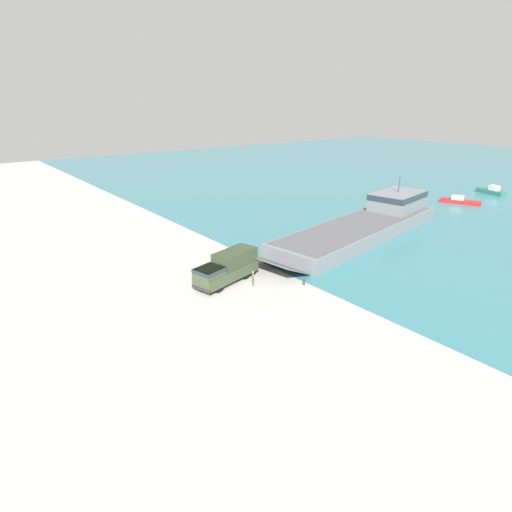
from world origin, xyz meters
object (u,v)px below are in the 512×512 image
at_px(mooring_bollard, 304,282).
at_px(soldier_on_ramp, 253,277).
at_px(landing_craft, 370,221).
at_px(moored_boat_c, 492,191).
at_px(moored_boat_b, 460,201).
at_px(military_truck, 228,267).

bearing_deg(mooring_bollard, soldier_on_ramp, -125.96).
bearing_deg(soldier_on_ramp, landing_craft, -131.85).
bearing_deg(soldier_on_ramp, moored_boat_c, -137.35).
bearing_deg(soldier_on_ramp, mooring_bollard, -177.25).
bearing_deg(moored_boat_b, moored_boat_c, 160.81).
distance_m(landing_craft, military_truck, 27.00).
distance_m(moored_boat_b, moored_boat_c, 14.01).
distance_m(military_truck, mooring_bollard, 8.26).
relative_size(soldier_on_ramp, moored_boat_c, 0.27).
relative_size(landing_craft, moored_boat_b, 5.11).
height_order(moored_boat_b, moored_boat_c, moored_boat_c).
bearing_deg(landing_craft, soldier_on_ramp, -88.47).
height_order(landing_craft, moored_boat_c, landing_craft).
xyz_separation_m(soldier_on_ramp, moored_boat_c, (-4.73, 68.68, -0.33)).
bearing_deg(soldier_on_ramp, military_truck, -23.05).
distance_m(military_truck, moored_boat_c, 70.12).
height_order(soldier_on_ramp, moored_boat_b, soldier_on_ramp).
bearing_deg(mooring_bollard, moored_boat_b, 98.98).
distance_m(soldier_on_ramp, moored_boat_b, 54.89).
relative_size(military_truck, moored_boat_c, 1.31).
height_order(soldier_on_ramp, moored_boat_c, moored_boat_c).
relative_size(military_truck, moored_boat_b, 1.11).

